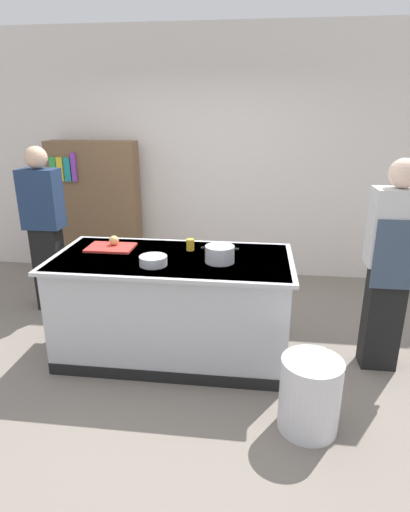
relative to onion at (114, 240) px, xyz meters
The scene contains 12 objects.
ground_plane 1.13m from the onion, 19.52° to the right, with size 10.00×10.00×0.00m, color slate.
back_wall 2.05m from the onion, 73.67° to the left, with size 6.40×0.12×3.00m, color silver.
counter_island 0.77m from the onion, 19.57° to the right, with size 1.98×0.98×0.90m.
cutting_board 0.07m from the onion, 109.79° to the right, with size 0.40×0.28×0.02m, color red.
onion is the anchor object (origin of this frame).
stock_pot 1.00m from the onion, 15.88° to the right, with size 0.30×0.23×0.13m.
mixing_bowl 0.61m from the onion, 42.02° to the right, with size 0.22×0.22×0.07m, color #B7BABF.
juice_cup 0.68m from the onion, ahead, with size 0.07×0.07×0.10m, color yellow.
trash_bin 2.05m from the onion, 31.72° to the right, with size 0.40×0.40×0.52m, color silver.
person_chef 2.30m from the onion, ahead, with size 0.38×0.25×1.72m.
person_guest 1.07m from the onion, 149.72° to the left, with size 0.38×0.24×1.72m.
bookshelf 1.79m from the onion, 116.09° to the left, with size 1.10×0.31×1.70m.
Camera 1 is at (0.67, -3.21, 2.04)m, focal length 29.47 mm.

